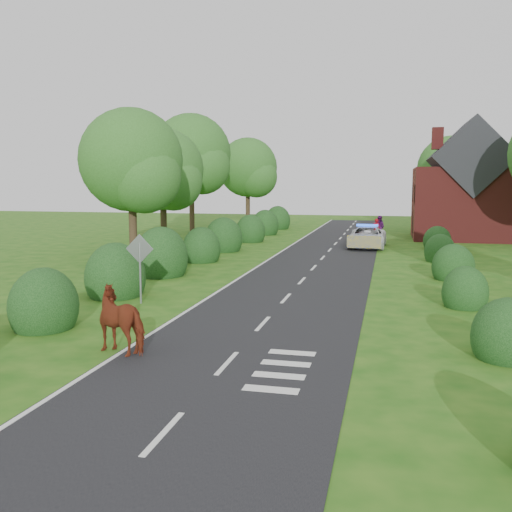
% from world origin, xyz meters
% --- Properties ---
extents(ground, '(120.00, 120.00, 0.00)m').
position_xyz_m(ground, '(0.00, 0.00, 0.00)').
color(ground, '#1E5613').
extents(road, '(6.00, 70.00, 0.02)m').
position_xyz_m(road, '(0.00, 15.00, 0.01)').
color(road, black).
rests_on(road, ground).
extents(road_markings, '(4.96, 70.00, 0.01)m').
position_xyz_m(road_markings, '(-1.60, 12.93, 0.03)').
color(road_markings, white).
rests_on(road_markings, road).
extents(hedgerow_left, '(2.75, 50.41, 3.00)m').
position_xyz_m(hedgerow_left, '(-6.51, 11.69, 0.75)').
color(hedgerow_left, black).
rests_on(hedgerow_left, ground).
extents(hedgerow_right, '(2.10, 45.78, 2.10)m').
position_xyz_m(hedgerow_right, '(6.60, 11.21, 0.55)').
color(hedgerow_right, black).
rests_on(hedgerow_right, ground).
extents(tree_left_a, '(5.74, 5.60, 8.38)m').
position_xyz_m(tree_left_a, '(-9.75, 11.86, 5.34)').
color(tree_left_a, '#332316').
rests_on(tree_left_a, ground).
extents(tree_left_b, '(5.74, 5.60, 8.07)m').
position_xyz_m(tree_left_b, '(-11.25, 19.86, 5.04)').
color(tree_left_b, '#332316').
rests_on(tree_left_b, ground).
extents(tree_left_c, '(6.97, 6.80, 10.22)m').
position_xyz_m(tree_left_c, '(-12.70, 29.83, 6.53)').
color(tree_left_c, '#332316').
rests_on(tree_left_c, ground).
extents(tree_left_d, '(6.15, 6.00, 8.89)m').
position_xyz_m(tree_left_d, '(-10.23, 39.85, 5.64)').
color(tree_left_d, '#332316').
rests_on(tree_left_d, ground).
extents(tree_right_c, '(6.15, 6.00, 8.58)m').
position_xyz_m(tree_right_c, '(9.27, 37.85, 5.34)').
color(tree_right_c, '#332316').
rests_on(tree_right_c, ground).
extents(road_sign, '(1.06, 0.08, 2.53)m').
position_xyz_m(road_sign, '(-5.00, 2.00, 1.65)').
color(road_sign, gray).
rests_on(road_sign, ground).
extents(house, '(8.00, 7.40, 9.17)m').
position_xyz_m(house, '(9.49, 30.00, 3.79)').
color(house, maroon).
rests_on(house, ground).
extents(cow, '(2.23, 1.60, 1.43)m').
position_xyz_m(cow, '(-2.89, -3.56, 0.71)').
color(cow, maroon).
rests_on(cow, ground).
extents(police_van, '(2.52, 5.27, 1.58)m').
position_xyz_m(police_van, '(2.27, 22.10, 0.72)').
color(police_van, silver).
rests_on(police_van, ground).
extents(pedestrian_red, '(0.68, 0.52, 1.67)m').
position_xyz_m(pedestrian_red, '(2.75, 27.09, 0.83)').
color(pedestrian_red, maroon).
rests_on(pedestrian_red, ground).
extents(pedestrian_purple, '(1.06, 0.92, 1.85)m').
position_xyz_m(pedestrian_purple, '(2.95, 27.69, 0.92)').
color(pedestrian_purple, '#461150').
rests_on(pedestrian_purple, ground).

